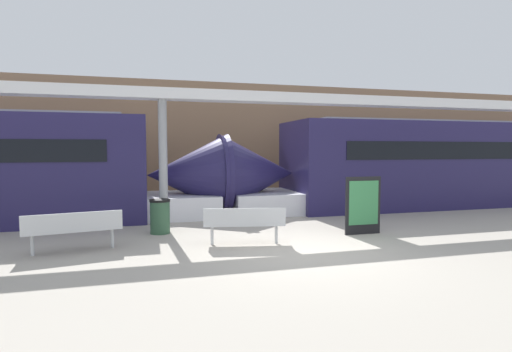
% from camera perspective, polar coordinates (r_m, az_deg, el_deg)
% --- Properties ---
extents(ground_plane, '(60.00, 60.00, 0.00)m').
position_cam_1_polar(ground_plane, '(8.47, 7.44, -10.76)').
color(ground_plane, '#A8A093').
extents(station_wall, '(56.00, 0.20, 5.00)m').
position_cam_1_polar(station_wall, '(17.41, -4.72, 5.03)').
color(station_wall, '#937051').
rests_on(station_wall, ground_plane).
extents(train_left, '(19.73, 2.93, 3.20)m').
position_cam_1_polar(train_left, '(17.80, 28.12, 1.42)').
color(train_left, '#231E4C').
rests_on(train_left, ground_plane).
extents(bench_near, '(1.86, 0.77, 0.84)m').
position_cam_1_polar(bench_near, '(8.93, -1.65, -6.56)').
color(bench_near, silver).
rests_on(bench_near, ground_plane).
extents(bench_far, '(1.94, 0.78, 0.84)m').
position_cam_1_polar(bench_far, '(9.09, -24.62, -6.70)').
color(bench_far, silver).
rests_on(bench_far, ground_plane).
extents(trash_bin, '(0.52, 0.52, 0.87)m').
position_cam_1_polar(trash_bin, '(10.44, -13.55, -5.61)').
color(trash_bin, '#2D5138').
rests_on(trash_bin, ground_plane).
extents(poster_board, '(0.95, 0.07, 1.45)m').
position_cam_1_polar(poster_board, '(10.36, 15.04, -4.05)').
color(poster_board, black).
rests_on(poster_board, ground_plane).
extents(support_column_near, '(0.23, 0.23, 3.43)m').
position_cam_1_polar(support_column_near, '(10.79, -13.13, 1.52)').
color(support_column_near, gray).
rests_on(support_column_near, ground_plane).
extents(canopy_beam, '(28.00, 0.60, 0.28)m').
position_cam_1_polar(canopy_beam, '(10.88, -13.28, 11.33)').
color(canopy_beam, silver).
rests_on(canopy_beam, support_column_near).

